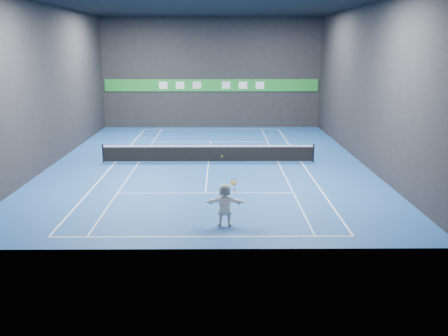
{
  "coord_description": "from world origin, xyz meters",
  "views": [
    {
      "loc": [
        0.68,
        -28.72,
        6.69
      ],
      "look_at": [
        0.85,
        -7.62,
        1.5
      ],
      "focal_mm": 40.0,
      "sensor_mm": 36.0,
      "label": 1
    }
  ],
  "objects_px": {
    "player": "(225,205)",
    "tennis_ball": "(222,156)",
    "tennis_racket": "(234,183)",
    "tennis_net": "(208,153)"
  },
  "relations": [
    {
      "from": "player",
      "to": "tennis_ball",
      "type": "xyz_separation_m",
      "value": [
        -0.1,
        0.25,
        1.83
      ]
    },
    {
      "from": "player",
      "to": "tennis_net",
      "type": "distance_m",
      "value": 10.77
    },
    {
      "from": "tennis_racket",
      "to": "player",
      "type": "bearing_deg",
      "value": -172.39
    },
    {
      "from": "player",
      "to": "tennis_ball",
      "type": "distance_m",
      "value": 1.85
    },
    {
      "from": "tennis_net",
      "to": "tennis_racket",
      "type": "xyz_separation_m",
      "value": [
        1.21,
        -10.69,
        1.14
      ]
    },
    {
      "from": "tennis_net",
      "to": "player",
      "type": "bearing_deg",
      "value": -85.45
    },
    {
      "from": "tennis_ball",
      "to": "tennis_net",
      "type": "height_order",
      "value": "tennis_ball"
    },
    {
      "from": "tennis_net",
      "to": "tennis_racket",
      "type": "relative_size",
      "value": 22.02
    },
    {
      "from": "player",
      "to": "tennis_net",
      "type": "bearing_deg",
      "value": -83.94
    },
    {
      "from": "player",
      "to": "tennis_racket",
      "type": "xyz_separation_m",
      "value": [
        0.36,
        0.05,
        0.84
      ]
    }
  ]
}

